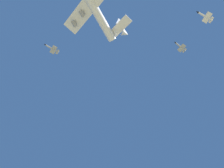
{
  "coord_description": "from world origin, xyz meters",
  "views": [
    {
      "loc": [
        24.19,
        75.13,
        1.5
      ],
      "look_at": [
        21.18,
        35.28,
        92.23
      ],
      "focal_mm": 33.24,
      "sensor_mm": 36.0,
      "label": 1
    }
  ],
  "objects": [
    {
      "name": "carrier_jet",
      "position": [
        39.36,
        68.45,
        165.83
      ],
      "size": [
        65.54,
        59.9,
        24.03
      ],
      "rotation": [
        -0.31,
        0.0,
        0.67
      ],
      "color": "white"
    },
    {
      "name": "chase_jet_lead",
      "position": [
        -47.69,
        64.15,
        165.98
      ],
      "size": [
        15.1,
        9.06,
        4.0
      ],
      "rotation": [
        0.0,
        0.0,
        0.38
      ],
      "color": "silver"
    },
    {
      "name": "chase_jet_high_escort",
      "position": [
        -45.5,
        32.37,
        199.35
      ],
      "size": [
        14.24,
        10.92,
        4.0
      ],
      "rotation": [
        0.0,
        0.0,
        0.59
      ],
      "color": "#999EA3"
    },
    {
      "name": "chase_jet_right_wing",
      "position": [
        76.55,
        23.22,
        191.98
      ],
      "size": [
        14.66,
        10.04,
        4.0
      ],
      "rotation": [
        0.0,
        0.0,
        0.5
      ],
      "color": "#999EA3"
    }
  ]
}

